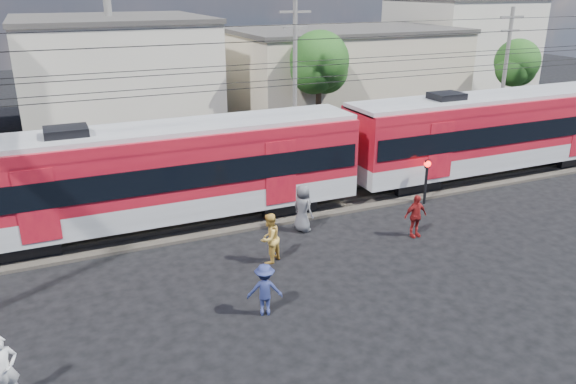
# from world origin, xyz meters

# --- Properties ---
(ground) EXTENTS (120.00, 120.00, 0.00)m
(ground) POSITION_xyz_m (0.00, 0.00, 0.00)
(ground) COLOR black
(ground) RESTS_ON ground
(track_bed) EXTENTS (70.00, 3.40, 0.12)m
(track_bed) POSITION_xyz_m (0.00, 8.00, 0.06)
(track_bed) COLOR #2D2823
(track_bed) RESTS_ON ground
(rail_near) EXTENTS (70.00, 0.12, 0.12)m
(rail_near) POSITION_xyz_m (0.00, 7.25, 0.18)
(rail_near) COLOR #59544C
(rail_near) RESTS_ON track_bed
(rail_far) EXTENTS (70.00, 0.12, 0.12)m
(rail_far) POSITION_xyz_m (0.00, 8.75, 0.18)
(rail_far) COLOR #59544C
(rail_far) RESTS_ON track_bed
(commuter_train) EXTENTS (50.30, 3.08, 4.17)m
(commuter_train) POSITION_xyz_m (-2.74, 8.00, 2.40)
(commuter_train) COLOR black
(commuter_train) RESTS_ON ground
(building_midwest) EXTENTS (12.24, 12.24, 7.30)m
(building_midwest) POSITION_xyz_m (-2.00, 27.00, 3.66)
(building_midwest) COLOR #BDB8A5
(building_midwest) RESTS_ON ground
(building_mideast) EXTENTS (16.32, 10.20, 6.30)m
(building_mideast) POSITION_xyz_m (14.00, 24.00, 3.16)
(building_mideast) COLOR #BEAF91
(building_mideast) RESTS_ON ground
(building_east) EXTENTS (10.20, 10.20, 8.30)m
(building_east) POSITION_xyz_m (28.00, 28.00, 4.16)
(building_east) COLOR #BDB8A5
(building_east) RESTS_ON ground
(utility_pole_mid) EXTENTS (1.80, 0.24, 8.50)m
(utility_pole_mid) POSITION_xyz_m (6.00, 15.00, 4.53)
(utility_pole_mid) COLOR slate
(utility_pole_mid) RESTS_ON ground
(utility_pole_east) EXTENTS (1.80, 0.24, 8.00)m
(utility_pole_east) POSITION_xyz_m (20.00, 14.00, 4.28)
(utility_pole_east) COLOR slate
(utility_pole_east) RESTS_ON ground
(tree_near) EXTENTS (3.82, 3.64, 6.72)m
(tree_near) POSITION_xyz_m (9.19, 18.09, 4.66)
(tree_near) COLOR #382619
(tree_near) RESTS_ON ground
(tree_far) EXTENTS (3.36, 3.12, 5.76)m
(tree_far) POSITION_xyz_m (24.19, 17.09, 3.99)
(tree_far) COLOR #382619
(tree_far) RESTS_ON ground
(pedestrian_a) EXTENTS (0.77, 0.65, 1.78)m
(pedestrian_a) POSITION_xyz_m (-8.45, -0.57, 0.89)
(pedestrian_a) COLOR silver
(pedestrian_a) RESTS_ON ground
(pedestrian_b) EXTENTS (1.12, 1.07, 1.82)m
(pedestrian_b) POSITION_xyz_m (-0.18, 3.55, 0.91)
(pedestrian_b) COLOR gold
(pedestrian_b) RESTS_ON ground
(pedestrian_c) EXTENTS (1.19, 0.92, 1.63)m
(pedestrian_c) POSITION_xyz_m (-1.57, 0.50, 0.81)
(pedestrian_c) COLOR navy
(pedestrian_c) RESTS_ON ground
(pedestrian_d) EXTENTS (1.01, 0.44, 1.71)m
(pedestrian_d) POSITION_xyz_m (5.78, 3.27, 0.85)
(pedestrian_d) COLOR maroon
(pedestrian_d) RESTS_ON ground
(pedestrian_e) EXTENTS (0.91, 1.10, 1.92)m
(pedestrian_e) POSITION_xyz_m (2.02, 5.50, 0.96)
(pedestrian_e) COLOR #515256
(pedestrian_e) RESTS_ON ground
(car_silver) EXTENTS (3.82, 1.65, 1.28)m
(car_silver) POSITION_xyz_m (22.51, 12.44, 0.64)
(car_silver) COLOR #A3A5AA
(car_silver) RESTS_ON ground
(crossing_signal) EXTENTS (0.30, 0.30, 2.06)m
(crossing_signal) POSITION_xyz_m (8.27, 5.96, 1.43)
(crossing_signal) COLOR black
(crossing_signal) RESTS_ON ground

